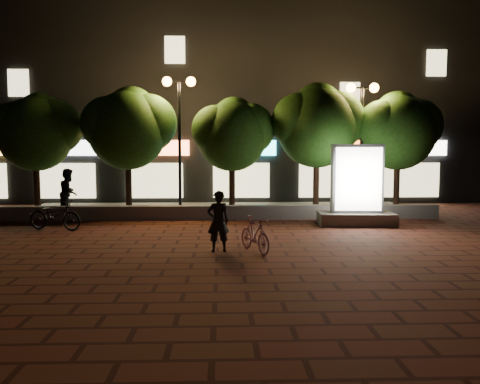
{
  "coord_description": "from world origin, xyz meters",
  "views": [
    {
      "loc": [
        0.13,
        -13.36,
        2.51
      ],
      "look_at": [
        0.67,
        1.5,
        1.21
      ],
      "focal_mm": 36.16,
      "sensor_mm": 36.0,
      "label": 1
    }
  ],
  "objects_px": {
    "tree_far_left": "(37,129)",
    "street_lamp_left": "(179,110)",
    "scooter_pink": "(255,235)",
    "street_lamp_right": "(362,114)",
    "tree_left": "(129,125)",
    "tree_mid": "(233,132)",
    "ad_kiosk": "(357,193)",
    "pedestrian": "(69,192)",
    "tree_far_right": "(399,128)",
    "rider": "(218,221)",
    "scooter_parked": "(55,215)",
    "tree_right": "(318,123)"
  },
  "relations": [
    {
      "from": "tree_far_right",
      "to": "street_lamp_right",
      "type": "distance_m",
      "value": 1.66
    },
    {
      "from": "tree_far_left",
      "to": "street_lamp_left",
      "type": "distance_m",
      "value": 5.5
    },
    {
      "from": "street_lamp_left",
      "to": "scooter_pink",
      "type": "height_order",
      "value": "street_lamp_left"
    },
    {
      "from": "tree_left",
      "to": "tree_mid",
      "type": "xyz_separation_m",
      "value": [
        4.0,
        -0.0,
        -0.23
      ]
    },
    {
      "from": "tree_far_left",
      "to": "rider",
      "type": "xyz_separation_m",
      "value": [
        6.97,
        -7.05,
        -2.53
      ]
    },
    {
      "from": "tree_far_left",
      "to": "street_lamp_left",
      "type": "xyz_separation_m",
      "value": [
        5.45,
        -0.26,
        0.74
      ]
    },
    {
      "from": "street_lamp_right",
      "to": "tree_right",
      "type": "bearing_deg",
      "value": 170.9
    },
    {
      "from": "tree_mid",
      "to": "tree_right",
      "type": "height_order",
      "value": "tree_right"
    },
    {
      "from": "tree_far_left",
      "to": "street_lamp_left",
      "type": "height_order",
      "value": "street_lamp_left"
    },
    {
      "from": "scooter_parked",
      "to": "pedestrian",
      "type": "relative_size",
      "value": 1.04
    },
    {
      "from": "street_lamp_right",
      "to": "ad_kiosk",
      "type": "xyz_separation_m",
      "value": [
        -0.89,
        -2.65,
        -2.81
      ]
    },
    {
      "from": "street_lamp_left",
      "to": "rider",
      "type": "height_order",
      "value": "street_lamp_left"
    },
    {
      "from": "scooter_pink",
      "to": "tree_right",
      "type": "bearing_deg",
      "value": 43.66
    },
    {
      "from": "scooter_parked",
      "to": "tree_mid",
      "type": "bearing_deg",
      "value": -40.52
    },
    {
      "from": "scooter_pink",
      "to": "scooter_parked",
      "type": "relative_size",
      "value": 0.8
    },
    {
      "from": "tree_left",
      "to": "rider",
      "type": "bearing_deg",
      "value": -63.81
    },
    {
      "from": "ad_kiosk",
      "to": "scooter_parked",
      "type": "distance_m",
      "value": 9.78
    },
    {
      "from": "tree_right",
      "to": "scooter_parked",
      "type": "relative_size",
      "value": 2.79
    },
    {
      "from": "tree_far_right",
      "to": "rider",
      "type": "relative_size",
      "value": 3.14
    },
    {
      "from": "street_lamp_left",
      "to": "street_lamp_right",
      "type": "distance_m",
      "value": 7.0
    },
    {
      "from": "tree_far_left",
      "to": "ad_kiosk",
      "type": "bearing_deg",
      "value": -14.12
    },
    {
      "from": "ad_kiosk",
      "to": "scooter_parked",
      "type": "height_order",
      "value": "ad_kiosk"
    },
    {
      "from": "tree_right",
      "to": "scooter_parked",
      "type": "height_order",
      "value": "tree_right"
    },
    {
      "from": "ad_kiosk",
      "to": "scooter_pink",
      "type": "height_order",
      "value": "ad_kiosk"
    },
    {
      "from": "tree_far_left",
      "to": "street_lamp_right",
      "type": "relative_size",
      "value": 0.93
    },
    {
      "from": "tree_right",
      "to": "street_lamp_left",
      "type": "height_order",
      "value": "street_lamp_left"
    },
    {
      "from": "ad_kiosk",
      "to": "street_lamp_right",
      "type": "bearing_deg",
      "value": 71.42
    },
    {
      "from": "tree_left",
      "to": "tree_far_right",
      "type": "relative_size",
      "value": 1.03
    },
    {
      "from": "tree_far_left",
      "to": "tree_far_right",
      "type": "xyz_separation_m",
      "value": [
        14.0,
        0.0,
        0.08
      ]
    },
    {
      "from": "tree_far_left",
      "to": "scooter_pink",
      "type": "bearing_deg",
      "value": -42.24
    },
    {
      "from": "scooter_pink",
      "to": "street_lamp_right",
      "type": "bearing_deg",
      "value": 32.36
    },
    {
      "from": "tree_left",
      "to": "street_lamp_right",
      "type": "relative_size",
      "value": 0.98
    },
    {
      "from": "ad_kiosk",
      "to": "pedestrian",
      "type": "height_order",
      "value": "ad_kiosk"
    },
    {
      "from": "tree_right",
      "to": "street_lamp_right",
      "type": "distance_m",
      "value": 1.7
    },
    {
      "from": "street_lamp_right",
      "to": "rider",
      "type": "height_order",
      "value": "street_lamp_right"
    },
    {
      "from": "tree_left",
      "to": "rider",
      "type": "distance_m",
      "value": 8.31
    },
    {
      "from": "tree_right",
      "to": "ad_kiosk",
      "type": "bearing_deg",
      "value": -75.45
    },
    {
      "from": "tree_far_left",
      "to": "tree_mid",
      "type": "bearing_deg",
      "value": -0.0
    },
    {
      "from": "tree_far_right",
      "to": "ad_kiosk",
      "type": "height_order",
      "value": "tree_far_right"
    },
    {
      "from": "tree_mid",
      "to": "scooter_pink",
      "type": "xyz_separation_m",
      "value": [
        0.37,
        -7.14,
        -2.78
      ]
    },
    {
      "from": "tree_far_right",
      "to": "rider",
      "type": "height_order",
      "value": "tree_far_right"
    },
    {
      "from": "rider",
      "to": "ad_kiosk",
      "type": "bearing_deg",
      "value": -149.96
    },
    {
      "from": "tree_mid",
      "to": "street_lamp_left",
      "type": "distance_m",
      "value": 2.22
    },
    {
      "from": "street_lamp_right",
      "to": "pedestrian",
      "type": "distance_m",
      "value": 11.42
    },
    {
      "from": "ad_kiosk",
      "to": "pedestrian",
      "type": "distance_m",
      "value": 10.31
    },
    {
      "from": "tree_right",
      "to": "pedestrian",
      "type": "bearing_deg",
      "value": -174.13
    },
    {
      "from": "tree_far_left",
      "to": "scooter_parked",
      "type": "bearing_deg",
      "value": -63.37
    },
    {
      "from": "street_lamp_right",
      "to": "tree_far_left",
      "type": "bearing_deg",
      "value": 178.79
    },
    {
      "from": "scooter_parked",
      "to": "scooter_pink",
      "type": "bearing_deg",
      "value": -103.36
    },
    {
      "from": "tree_mid",
      "to": "rider",
      "type": "height_order",
      "value": "tree_mid"
    }
  ]
}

